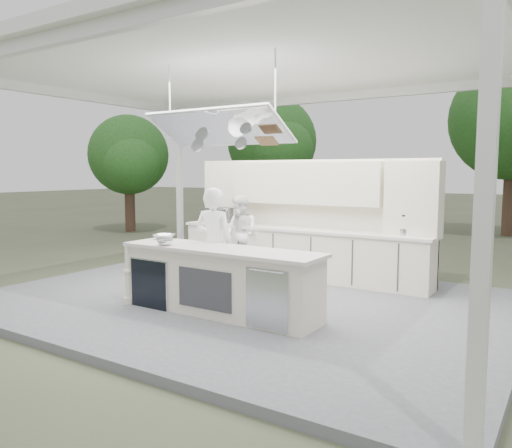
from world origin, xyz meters
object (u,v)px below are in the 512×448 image
Objects in this scene: sous_chef at (241,235)px; head_chef at (214,245)px; back_counter at (300,252)px; demo_island at (219,281)px.

head_chef is at bearing -43.79° from sous_chef.
head_chef is (-0.25, -2.35, 0.41)m from back_counter.
sous_chef reaches higher than demo_island.
back_counter is at bearing 93.63° from demo_island.
demo_island is 1.74× the size of head_chef.
sous_chef reaches higher than back_counter.
back_counter is 2.85× the size of head_chef.
sous_chef is (-0.89, 2.00, -0.11)m from head_chef.
demo_island is 2.81m from sous_chef.
back_counter is (-0.18, 2.81, 0.00)m from demo_island.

